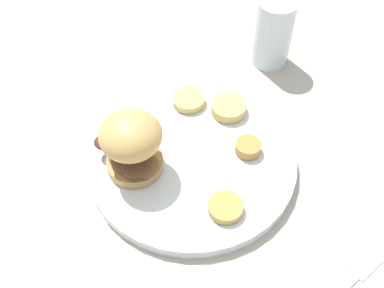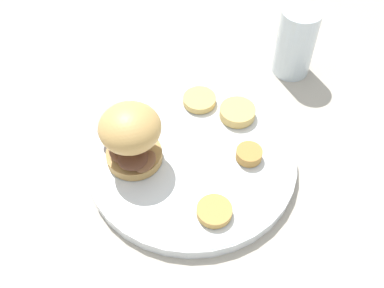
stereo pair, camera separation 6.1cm
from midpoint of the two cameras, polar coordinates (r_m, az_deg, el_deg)
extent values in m
plane|color=#B2A899|center=(0.65, 2.71, -2.62)|extent=(4.00, 4.00, 0.00)
cylinder|color=white|center=(0.64, 2.73, -2.16)|extent=(0.30, 0.30, 0.02)
torus|color=white|center=(0.63, 2.76, -1.76)|extent=(0.29, 0.29, 0.01)
cylinder|color=tan|center=(0.62, -4.56, -1.61)|extent=(0.08, 0.08, 0.01)
ellipsoid|color=brown|center=(0.61, -6.59, -0.97)|extent=(0.03, 0.05, 0.01)
ellipsoid|color=#563323|center=(0.63, -6.95, 0.95)|extent=(0.02, 0.03, 0.02)
ellipsoid|color=brown|center=(0.60, -3.06, -2.42)|extent=(0.05, 0.04, 0.01)
ellipsoid|color=brown|center=(0.61, -4.79, 0.05)|extent=(0.06, 0.05, 0.01)
ellipsoid|color=#563323|center=(0.59, -4.58, -2.14)|extent=(0.05, 0.05, 0.02)
ellipsoid|color=#4C281E|center=(0.62, -3.80, -0.01)|extent=(0.04, 0.04, 0.01)
ellipsoid|color=#4C281E|center=(0.63, -7.27, 1.38)|extent=(0.06, 0.05, 0.01)
ellipsoid|color=tan|center=(0.58, -4.92, 1.89)|extent=(0.08, 0.08, 0.05)
cylinder|color=tan|center=(0.58, 5.93, -8.69)|extent=(0.05, 0.05, 0.01)
cylinder|color=#BC8942|center=(0.63, 10.01, -1.46)|extent=(0.04, 0.04, 0.01)
cylinder|color=#DBB766|center=(0.68, 8.36, 3.86)|extent=(0.05, 0.05, 0.01)
cylinder|color=#DBB766|center=(0.70, 3.48, 5.46)|extent=(0.05, 0.05, 0.01)
cube|color=silver|center=(0.60, 22.37, -16.82)|extent=(0.05, 0.03, 0.00)
cylinder|color=silver|center=(0.77, 15.33, 12.24)|extent=(0.06, 0.06, 0.12)
camera|label=1|loc=(0.03, -87.13, 3.55)|focal=42.00mm
camera|label=2|loc=(0.03, 92.87, -3.55)|focal=42.00mm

